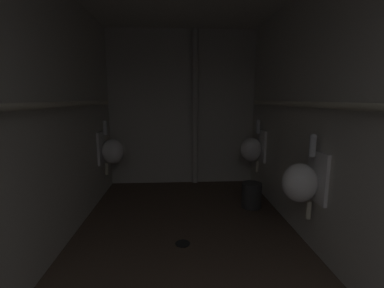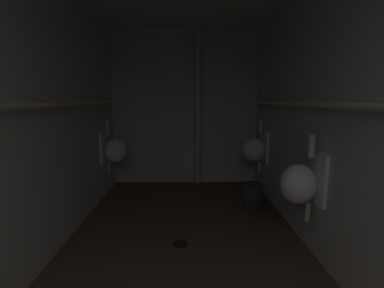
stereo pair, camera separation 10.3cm
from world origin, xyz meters
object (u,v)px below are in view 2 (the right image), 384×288
Objects in this scene: standpipe_back_wall at (198,109)px; waste_bin at (253,196)px; floor_drain at (180,243)px; urinal_left_mid at (114,150)px; urinal_right_mid at (301,183)px; urinal_right_far at (255,149)px.

standpipe_back_wall is 7.45× the size of waste_bin.
standpipe_back_wall is at bearing 82.36° from floor_drain.
urinal_left_mid is 1.38m from standpipe_back_wall.
urinal_right_mid is at bearing -81.82° from waste_bin.
urinal_left_mid is 1.73m from floor_drain.
urinal_left_mid is at bearing -158.22° from standpipe_back_wall.
urinal_right_far is at bearing 90.00° from urinal_right_mid.
floor_drain is (-1.02, 0.18, -0.65)m from urinal_right_mid.
waste_bin is (0.65, -0.97, -1.03)m from standpipe_back_wall.
waste_bin is at bearing -56.27° from standpipe_back_wall.
floor_drain is at bearing -137.62° from waste_bin.
waste_bin reaches higher than floor_drain.
urinal_left_mid is 1.00× the size of urinal_right_far.
waste_bin is at bearing -105.29° from urinal_right_far.
urinal_left_mid is at bearing -179.36° from urinal_right_far.
urinal_right_mid is at bearing -36.90° from urinal_left_mid.
floor_drain is 1.20m from waste_bin.
urinal_left_mid is 2.42× the size of waste_bin.
urinal_right_far is (1.97, 0.02, 0.00)m from urinal_left_mid.
urinal_right_far is 1.05m from standpipe_back_wall.
urinal_right_mid is at bearing -90.00° from urinal_right_far.
urinal_left_mid is 2.46m from urinal_right_mid.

